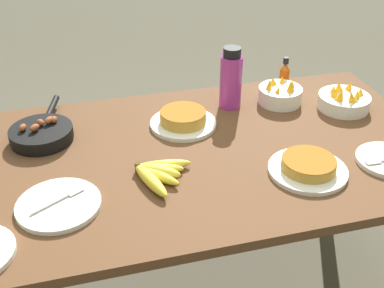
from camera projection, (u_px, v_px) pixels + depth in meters
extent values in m
plane|color=#565142|center=(192.00, 287.00, 2.09)|extent=(14.00, 14.00, 0.00)
cube|color=brown|center=(192.00, 155.00, 1.72)|extent=(1.82, 0.97, 0.03)
cylinder|color=brown|center=(332.00, 145.00, 2.44)|extent=(0.07, 0.07, 0.67)
ellipsoid|color=yellow|center=(151.00, 180.00, 1.53)|extent=(0.10, 0.20, 0.04)
ellipsoid|color=yellow|center=(157.00, 175.00, 1.56)|extent=(0.14, 0.15, 0.03)
ellipsoid|color=yellow|center=(158.00, 171.00, 1.58)|extent=(0.16, 0.12, 0.04)
ellipsoid|color=yellow|center=(160.00, 168.00, 1.60)|extent=(0.16, 0.08, 0.03)
ellipsoid|color=yellow|center=(163.00, 165.00, 1.61)|extent=(0.19, 0.05, 0.04)
cylinder|color=#4C3819|center=(138.00, 167.00, 1.60)|extent=(0.02, 0.02, 0.04)
cylinder|color=black|center=(43.00, 139.00, 1.77)|extent=(0.22, 0.22, 0.01)
cylinder|color=black|center=(41.00, 133.00, 1.76)|extent=(0.23, 0.23, 0.04)
cylinder|color=black|center=(52.00, 107.00, 1.92)|extent=(0.06, 0.17, 0.02)
ellipsoid|color=brown|center=(35.00, 128.00, 1.72)|extent=(0.05, 0.05, 0.03)
ellipsoid|color=brown|center=(40.00, 122.00, 1.76)|extent=(0.04, 0.04, 0.03)
ellipsoid|color=brown|center=(23.00, 127.00, 1.73)|extent=(0.04, 0.04, 0.03)
ellipsoid|color=brown|center=(54.00, 120.00, 1.78)|extent=(0.03, 0.04, 0.03)
ellipsoid|color=brown|center=(49.00, 120.00, 1.77)|extent=(0.05, 0.05, 0.03)
cylinder|color=silver|center=(308.00, 170.00, 1.60)|extent=(0.26, 0.26, 0.02)
cylinder|color=gold|center=(309.00, 164.00, 1.59)|extent=(0.18, 0.18, 0.03)
cylinder|color=#9B601E|center=(309.00, 159.00, 1.58)|extent=(0.18, 0.18, 0.00)
cylinder|color=silver|center=(183.00, 124.00, 1.86)|extent=(0.26, 0.26, 0.02)
cylinder|color=gold|center=(183.00, 117.00, 1.85)|extent=(0.18, 0.18, 0.04)
cylinder|color=#9B601E|center=(183.00, 112.00, 1.84)|extent=(0.17, 0.17, 0.00)
cube|color=#B2B2B7|center=(373.00, 162.00, 1.62)|extent=(0.05, 0.02, 0.00)
cylinder|color=silver|center=(59.00, 205.00, 1.45)|extent=(0.26, 0.26, 0.02)
cylinder|color=#B2B2B7|center=(50.00, 205.00, 1.43)|extent=(0.12, 0.07, 0.01)
cube|color=#B2B2B7|center=(76.00, 192.00, 1.48)|extent=(0.05, 0.04, 0.00)
cylinder|color=silver|center=(344.00, 102.00, 1.97)|extent=(0.21, 0.21, 0.06)
cone|color=#F4A819|center=(361.00, 92.00, 1.96)|extent=(0.03, 0.04, 0.04)
cone|color=#F4A819|center=(350.00, 86.00, 2.00)|extent=(0.05, 0.05, 0.05)
cone|color=#F4A819|center=(339.00, 87.00, 1.98)|extent=(0.05, 0.04, 0.06)
cone|color=#F4A819|center=(333.00, 90.00, 1.97)|extent=(0.04, 0.04, 0.05)
cone|color=#F4A819|center=(335.00, 93.00, 1.94)|extent=(0.04, 0.04, 0.04)
cone|color=#F4A819|center=(341.00, 96.00, 1.91)|extent=(0.05, 0.05, 0.06)
cone|color=#F4A819|center=(352.00, 97.00, 1.90)|extent=(0.05, 0.04, 0.06)
cone|color=#F4A819|center=(357.00, 95.00, 1.93)|extent=(0.05, 0.04, 0.05)
cylinder|color=silver|center=(280.00, 95.00, 2.02)|extent=(0.18, 0.18, 0.07)
cone|color=#F4A819|center=(292.00, 85.00, 1.99)|extent=(0.03, 0.03, 0.04)
cone|color=#F4A819|center=(282.00, 80.00, 2.03)|extent=(0.04, 0.04, 0.04)
cone|color=#F4A819|center=(273.00, 82.00, 2.02)|extent=(0.05, 0.05, 0.04)
cone|color=#F4A819|center=(269.00, 85.00, 1.97)|extent=(0.03, 0.04, 0.06)
cone|color=#F4A819|center=(278.00, 90.00, 1.95)|extent=(0.04, 0.04, 0.04)
cone|color=#F4A819|center=(291.00, 87.00, 1.96)|extent=(0.05, 0.05, 0.06)
cylinder|color=#992D89|center=(231.00, 82.00, 1.95)|extent=(0.09, 0.09, 0.22)
cylinder|color=black|center=(232.00, 52.00, 1.88)|extent=(0.07, 0.07, 0.04)
cylinder|color=#C64C0F|center=(284.00, 79.00, 2.13)|extent=(0.04, 0.04, 0.09)
cone|color=#C64C0F|center=(285.00, 66.00, 2.10)|extent=(0.04, 0.04, 0.03)
cylinder|color=black|center=(286.00, 61.00, 2.08)|extent=(0.02, 0.02, 0.03)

